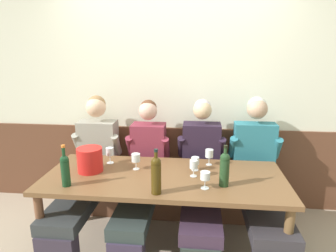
{
  "coord_description": "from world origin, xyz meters",
  "views": [
    {
      "loc": [
        0.28,
        -2.19,
        1.8
      ],
      "look_at": [
        0.0,
        0.45,
        1.11
      ],
      "focal_mm": 31.19,
      "sensor_mm": 36.0,
      "label": 1
    }
  ],
  "objects": [
    {
      "name": "person_left_seat",
      "position": [
        -0.82,
        0.48,
        0.65
      ],
      "size": [
        0.52,
        1.28,
        1.33
      ],
      "color": "#312938",
      "rests_on": "ground"
    },
    {
      "name": "wall_bench",
      "position": [
        0.0,
        0.83,
        0.28
      ],
      "size": [
        2.39,
        0.42,
        0.94
      ],
      "color": "brown",
      "rests_on": "ground"
    },
    {
      "name": "wine_bottle_green_tall",
      "position": [
        -0.76,
        -0.13,
        0.88
      ],
      "size": [
        0.07,
        0.07,
        0.34
      ],
      "color": "#15391E",
      "rests_on": "dining_table"
    },
    {
      "name": "wood_wainscot_panel",
      "position": [
        0.0,
        1.04,
        0.47
      ],
      "size": [
        6.8,
        0.03,
        0.93
      ],
      "primitive_type": "cube",
      "color": "brown",
      "rests_on": "ground"
    },
    {
      "name": "wine_glass_right_end",
      "position": [
        0.35,
        -0.06,
        0.84
      ],
      "size": [
        0.08,
        0.08,
        0.14
      ],
      "color": "silver",
      "rests_on": "dining_table"
    },
    {
      "name": "wine_glass_by_bottle",
      "position": [
        0.26,
        0.16,
        0.84
      ],
      "size": [
        0.07,
        0.07,
        0.15
      ],
      "color": "silver",
      "rests_on": "dining_table"
    },
    {
      "name": "person_right_seat",
      "position": [
        -0.25,
        0.48,
        0.63
      ],
      "size": [
        0.47,
        1.28,
        1.29
      ],
      "color": "#342A41",
      "rests_on": "ground"
    },
    {
      "name": "person_center_left_seat",
      "position": [
        0.88,
        0.46,
        0.64
      ],
      "size": [
        0.53,
        1.27,
        1.34
      ],
      "color": "#272437",
      "rests_on": "ground"
    },
    {
      "name": "ice_bucket",
      "position": [
        -0.67,
        0.17,
        0.85
      ],
      "size": [
        0.23,
        0.23,
        0.22
      ],
      "primitive_type": "cylinder",
      "color": "red",
      "rests_on": "dining_table"
    },
    {
      "name": "room_wall_back",
      "position": [
        0.0,
        1.09,
        1.4
      ],
      "size": [
        6.8,
        0.08,
        2.8
      ],
      "primitive_type": "cube",
      "color": "silver",
      "rests_on": "ground"
    },
    {
      "name": "wine_glass_left_end",
      "position": [
        -0.27,
        0.26,
        0.84
      ],
      "size": [
        0.08,
        0.08,
        0.15
      ],
      "color": "silver",
      "rests_on": "dining_table"
    },
    {
      "name": "wine_glass_near_bucket",
      "position": [
        -0.55,
        0.38,
        0.85
      ],
      "size": [
        0.07,
        0.07,
        0.15
      ],
      "color": "silver",
      "rests_on": "dining_table"
    },
    {
      "name": "wine_bottle_amber_mid",
      "position": [
        -0.02,
        -0.18,
        0.9
      ],
      "size": [
        0.08,
        0.08,
        0.36
      ],
      "color": "#3F2F0C",
      "rests_on": "dining_table"
    },
    {
      "name": "person_center_right_seat",
      "position": [
        0.33,
        0.47,
        0.63
      ],
      "size": [
        0.5,
        1.28,
        1.31
      ],
      "color": "#2A342F",
      "rests_on": "ground"
    },
    {
      "name": "wine_bottle_clear_water",
      "position": [
        0.5,
        -0.0,
        0.89
      ],
      "size": [
        0.08,
        0.08,
        0.34
      ],
      "color": "#1E3C1F",
      "rests_on": "dining_table"
    },
    {
      "name": "wine_glass_center_rear",
      "position": [
        0.27,
        0.29,
        0.82
      ],
      "size": [
        0.07,
        0.07,
        0.12
      ],
      "color": "silver",
      "rests_on": "dining_table"
    },
    {
      "name": "dining_table",
      "position": [
        0.0,
        0.15,
        0.66
      ],
      "size": [
        2.09,
        0.86,
        0.74
      ],
      "color": "brown",
      "rests_on": "ground"
    },
    {
      "name": "wine_glass_mid_left",
      "position": [
        0.4,
        0.43,
        0.85
      ],
      "size": [
        0.08,
        0.08,
        0.15
      ],
      "color": "silver",
      "rests_on": "dining_table"
    }
  ]
}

